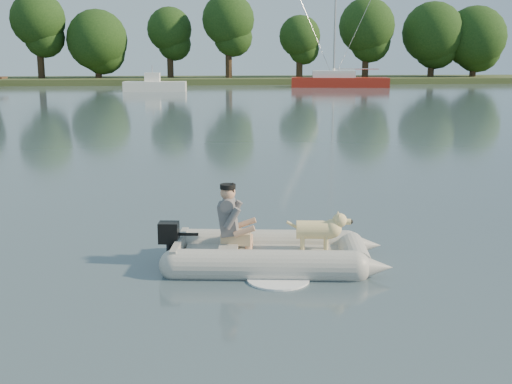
{
  "coord_description": "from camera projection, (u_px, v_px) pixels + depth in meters",
  "views": [
    {
      "loc": [
        -1.24,
        -8.39,
        2.9
      ],
      "look_at": [
        -0.1,
        1.62,
        0.75
      ],
      "focal_mm": 45.0,
      "sensor_mm": 36.0,
      "label": 1
    }
  ],
  "objects": [
    {
      "name": "motorboat",
      "position": [
        155.0,
        79.0,
        52.65
      ],
      "size": [
        5.39,
        2.38,
        2.23
      ],
      "primitive_type": null,
      "rotation": [
        0.0,
        0.0,
        -0.07
      ],
      "color": "white",
      "rests_on": "water"
    },
    {
      "name": "treeline",
      "position": [
        206.0,
        31.0,
        67.31
      ],
      "size": [
        75.85,
        7.35,
        9.27
      ],
      "color": "#332316",
      "rests_on": "shore_bank"
    },
    {
      "name": "dinghy",
      "position": [
        274.0,
        229.0,
        8.96
      ],
      "size": [
        4.56,
        3.47,
        1.24
      ],
      "primitive_type": null,
      "rotation": [
        0.0,
        0.0,
        -0.15
      ],
      "color": "#989893",
      "rests_on": "water"
    },
    {
      "name": "man",
      "position": [
        229.0,
        216.0,
        8.99
      ],
      "size": [
        0.72,
        0.64,
        0.96
      ],
      "primitive_type": null,
      "rotation": [
        0.0,
        0.0,
        -0.15
      ],
      "color": "#5A595E",
      "rests_on": "dinghy"
    },
    {
      "name": "water",
      "position": [
        276.0,
        269.0,
        8.9
      ],
      "size": [
        160.0,
        160.0,
        0.0
      ],
      "primitive_type": "plane",
      "color": "slate",
      "rests_on": "ground"
    },
    {
      "name": "dog",
      "position": [
        314.0,
        233.0,
        9.0
      ],
      "size": [
        0.86,
        0.41,
        0.55
      ],
      "primitive_type": null,
      "rotation": [
        0.0,
        0.0,
        -0.15
      ],
      "color": "#D3B979",
      "rests_on": "dinghy"
    },
    {
      "name": "shore_bank",
      "position": [
        193.0,
        81.0,
        69.09
      ],
      "size": [
        160.0,
        12.0,
        0.7
      ],
      "primitive_type": "cube",
      "color": "#47512D",
      "rests_on": "water"
    },
    {
      "name": "outboard_motor",
      "position": [
        169.0,
        245.0,
        9.06
      ],
      "size": [
        0.4,
        0.31,
        0.7
      ],
      "primitive_type": null,
      "rotation": [
        0.0,
        0.0,
        -0.15
      ],
      "color": "black",
      "rests_on": "dinghy"
    },
    {
      "name": "sailboat",
      "position": [
        339.0,
        81.0,
        59.81
      ],
      "size": [
        9.29,
        4.21,
        12.31
      ],
      "rotation": [
        0.0,
        0.0,
        -0.18
      ],
      "color": "#A21F12",
      "rests_on": "water"
    }
  ]
}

